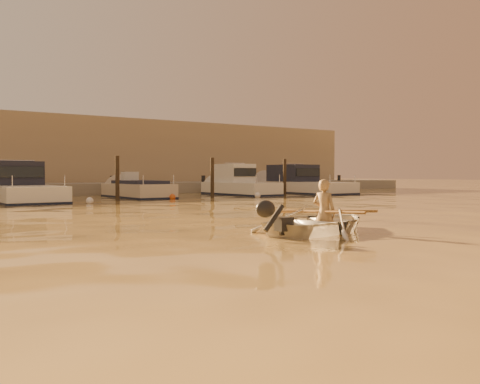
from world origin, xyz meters
TOP-DOWN VIEW (x-y plane):
  - ground_plane at (0.00, 0.00)m, footprint 160.00×160.00m
  - dinghy at (-1.57, -0.73)m, footprint 3.66×3.08m
  - person at (-1.47, -0.70)m, footprint 0.48×0.59m
  - outboard_motor at (-3.00, -1.19)m, footprint 0.98×0.66m
  - oar_port at (-1.33, -0.66)m, footprint 1.09×1.85m
  - oar_starboard at (-1.52, -0.72)m, footprint 0.34×2.09m
  - moored_boat_2 at (-3.92, 16.00)m, footprint 2.45×8.15m
  - moored_boat_3 at (1.76, 16.00)m, footprint 1.96×5.70m
  - moored_boat_4 at (8.03, 16.00)m, footprint 1.97×6.17m
  - moored_boat_5 at (12.59, 16.00)m, footprint 2.48×8.25m
  - piling_2 at (-0.20, 13.80)m, footprint 0.18×0.18m
  - piling_3 at (4.80, 13.80)m, footprint 0.18×0.18m
  - piling_4 at (9.50, 13.80)m, footprint 0.18×0.18m
  - fender_c at (-1.97, 12.37)m, footprint 0.30×0.30m
  - fender_d at (2.42, 13.54)m, footprint 0.30×0.30m
  - fender_e at (6.94, 12.88)m, footprint 0.30×0.30m
  - quay at (0.00, 21.50)m, footprint 52.00×4.00m
  - waterfront_building at (0.00, 27.00)m, footprint 46.00×7.00m

SIDE VIEW (x-z plane):
  - ground_plane at x=0.00m, z-range 0.00..0.00m
  - fender_c at x=-1.97m, z-range -0.05..0.25m
  - fender_d at x=2.42m, z-range -0.05..0.25m
  - fender_e at x=6.94m, z-range -0.05..0.25m
  - quay at x=0.00m, z-range -0.35..0.65m
  - dinghy at x=-1.57m, z-range -0.12..0.53m
  - moored_boat_3 at x=1.76m, z-range -0.25..0.70m
  - outboard_motor at x=-3.00m, z-range -0.07..0.63m
  - person at x=-1.47m, z-range -0.30..1.11m
  - oar_port at x=-1.33m, z-range 0.35..0.49m
  - oar_starboard at x=-1.52m, z-range 0.35..0.49m
  - moored_boat_2 at x=-3.92m, z-range -0.25..1.50m
  - moored_boat_4 at x=8.03m, z-range -0.25..1.50m
  - moored_boat_5 at x=12.59m, z-range -0.25..1.50m
  - piling_2 at x=-0.20m, z-range -0.20..2.00m
  - piling_3 at x=4.80m, z-range -0.20..2.00m
  - piling_4 at x=9.50m, z-range -0.20..2.00m
  - waterfront_building at x=0.00m, z-range 0.00..4.80m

